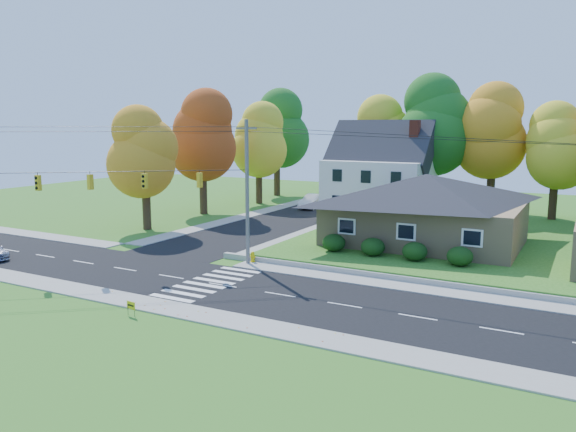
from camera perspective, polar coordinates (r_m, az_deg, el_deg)
name	(u,v)px	position (r m, az deg, el deg)	size (l,w,h in m)	color
ground	(223,285)	(34.50, -6.66, -7.01)	(120.00, 120.00, 0.00)	#3D7923
road_main	(223,285)	(34.50, -6.66, -7.00)	(90.00, 8.00, 0.02)	black
road_cross	(301,215)	(60.34, 1.37, 0.06)	(8.00, 44.00, 0.02)	black
sidewalk_north	(265,267)	(38.53, -2.36, -5.17)	(90.00, 2.00, 0.08)	#9C9A90
sidewalk_south	(168,308)	(30.74, -12.11, -9.13)	(90.00, 2.00, 0.08)	#9C9A90
lawn	(501,240)	(49.29, 20.80, -2.34)	(30.00, 30.00, 0.50)	#3D7923
ranch_house	(426,208)	(44.88, 13.80, 0.82)	(14.60, 10.60, 5.40)	tan
colonial_house	(380,175)	(58.46, 9.34, 4.16)	(10.40, 8.40, 9.60)	silver
hedge_row	(393,249)	(39.53, 10.66, -3.32)	(10.70, 1.70, 1.27)	#163A10
traffic_infrastructure	(232,199)	(34.62, -5.73, 1.77)	(38.10, 10.66, 10.00)	#666059
tree_lot_0	(382,137)	(64.59, 9.48, 7.94)	(6.72, 6.72, 12.51)	#3F2A19
tree_lot_1	(433,125)	(61.89, 14.52, 8.93)	(7.84, 7.84, 14.60)	#3F2A19
tree_lot_2	(494,132)	(61.69, 20.19, 8.05)	(7.28, 7.28, 13.56)	#3F2A19
tree_lot_3	(557,146)	(60.11, 25.66, 6.45)	(6.16, 6.16, 11.47)	#3F2A19
tree_west_0	(144,152)	(53.28, -14.39, 6.29)	(6.16, 6.16, 11.47)	#3F2A19
tree_west_1	(202,136)	(61.54, -8.73, 8.04)	(7.28, 7.28, 13.56)	#3F2A19
tree_west_2	(259,140)	(69.25, -3.00, 7.71)	(6.72, 6.72, 12.51)	#3F2A19
tree_west_3	(277,129)	(77.13, -1.14, 8.84)	(7.84, 7.84, 14.60)	#3F2A19
white_car	(313,201)	(65.49, 2.54, 1.50)	(1.72, 4.93, 1.63)	silver
fire_hydrant	(253,257)	(39.68, -3.61, -4.22)	(0.48, 0.37, 0.83)	yellow
yard_sign	(131,306)	(29.95, -15.66, -8.76)	(0.60, 0.11, 0.75)	black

